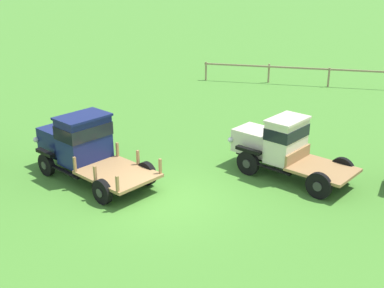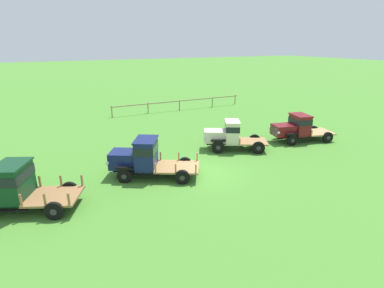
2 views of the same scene
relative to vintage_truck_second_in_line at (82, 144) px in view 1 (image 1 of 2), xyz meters
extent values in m
plane|color=#47842D|center=(3.33, -1.22, -1.13)|extent=(240.00, 240.00, 0.00)
cylinder|color=#997F60|center=(1.39, 15.01, -0.55)|extent=(0.12, 0.12, 1.16)
cylinder|color=#997F60|center=(5.31, 15.25, -0.55)|extent=(0.12, 0.12, 1.16)
cylinder|color=#997F60|center=(8.89, 14.97, -0.55)|extent=(0.12, 0.12, 1.16)
cube|color=#997F60|center=(8.98, 15.04, -0.09)|extent=(15.37, 0.08, 0.10)
cylinder|color=black|center=(-1.24, -0.37, -0.73)|extent=(0.80, 0.57, 0.81)
cylinder|color=#2D2D2D|center=(-1.30, -0.47, -0.73)|extent=(0.26, 0.17, 0.28)
cylinder|color=black|center=(-0.32, 1.26, -0.73)|extent=(0.80, 0.57, 0.81)
cylinder|color=#2D2D2D|center=(-0.27, 1.36, -0.73)|extent=(0.26, 0.17, 0.28)
cylinder|color=black|center=(1.51, -1.93, -0.73)|extent=(0.80, 0.57, 0.81)
cylinder|color=#2D2D2D|center=(1.45, -2.03, -0.73)|extent=(0.26, 0.17, 0.28)
cylinder|color=black|center=(2.43, -0.29, -0.73)|extent=(0.80, 0.57, 0.81)
cylinder|color=#2D2D2D|center=(2.48, -0.20, -0.73)|extent=(0.26, 0.17, 0.28)
cube|color=black|center=(0.53, -0.30, -0.64)|extent=(4.50, 3.15, 0.12)
cube|color=#141E51|center=(-0.98, 0.55, -0.12)|extent=(1.96, 1.88, 0.93)
cube|color=silver|center=(-1.61, 0.91, -0.17)|extent=(0.56, 0.93, 0.69)
sphere|color=silver|center=(-1.96, 0.30, -0.10)|extent=(0.20, 0.20, 0.20)
sphere|color=silver|center=(-1.27, 1.53, -0.10)|extent=(0.20, 0.20, 0.20)
cube|color=black|center=(-1.24, -0.37, -0.27)|extent=(0.91, 0.63, 0.12)
cube|color=black|center=(-0.32, 1.26, -0.27)|extent=(0.91, 0.63, 0.12)
cube|color=#141E51|center=(0.14, -0.08, 0.21)|extent=(1.74, 1.96, 1.60)
cube|color=black|center=(0.14, -0.08, 0.57)|extent=(1.79, 2.01, 0.45)
cube|color=#141E51|center=(0.14, -0.08, 1.05)|extent=(1.87, 2.08, 0.08)
cube|color=black|center=(-0.22, -0.93, -0.66)|extent=(1.36, 0.85, 0.05)
cube|color=black|center=(0.68, 0.67, -0.66)|extent=(1.36, 0.85, 0.05)
cube|color=#9E7547|center=(1.65, -0.93, -0.53)|extent=(3.02, 2.82, 0.10)
cube|color=#9E7547|center=(0.27, -1.17, -0.23)|extent=(0.11, 0.11, 0.51)
cube|color=#9E7547|center=(1.14, 0.38, -0.23)|extent=(0.11, 0.11, 0.51)
cube|color=#9E7547|center=(1.21, -1.71, -0.23)|extent=(0.11, 0.11, 0.51)
cube|color=#9E7547|center=(2.09, -0.16, -0.23)|extent=(0.11, 0.11, 0.51)
cube|color=#9E7547|center=(2.16, -2.24, -0.23)|extent=(0.11, 0.11, 0.51)
cube|color=#9E7547|center=(3.03, -0.69, -0.23)|extent=(0.11, 0.11, 0.51)
cylinder|color=black|center=(5.67, 1.27, -0.69)|extent=(0.85, 0.57, 0.88)
cylinder|color=#2D2D2D|center=(5.62, 1.18, -0.69)|extent=(0.28, 0.17, 0.31)
cylinder|color=black|center=(6.47, 2.72, -0.69)|extent=(0.85, 0.57, 0.88)
cylinder|color=#2D2D2D|center=(6.51, 2.81, -0.69)|extent=(0.28, 0.17, 0.31)
cylinder|color=black|center=(8.08, -0.05, -0.69)|extent=(0.85, 0.57, 0.88)
cylinder|color=#2D2D2D|center=(8.03, -0.13, -0.69)|extent=(0.28, 0.17, 0.31)
cylinder|color=black|center=(8.88, 1.41, -0.69)|extent=(0.85, 0.57, 0.88)
cylinder|color=#2D2D2D|center=(8.92, 1.50, -0.69)|extent=(0.28, 0.17, 0.31)
cube|color=black|center=(7.16, 1.40, -0.61)|extent=(4.01, 2.75, 0.12)
cube|color=beige|center=(5.87, 2.10, -0.13)|extent=(1.87, 1.74, 0.84)
cube|color=silver|center=(5.24, 2.45, -0.17)|extent=(0.49, 0.83, 0.63)
sphere|color=silver|center=(4.93, 1.91, -0.11)|extent=(0.20, 0.20, 0.20)
sphere|color=silver|center=(5.53, 3.00, -0.11)|extent=(0.20, 0.20, 0.20)
cube|color=black|center=(5.67, 1.27, -0.20)|extent=(0.98, 0.66, 0.12)
cube|color=black|center=(6.47, 2.72, -0.20)|extent=(0.98, 0.66, 0.12)
cube|color=beige|center=(6.93, 1.53, 0.18)|extent=(1.50, 1.72, 1.45)
cube|color=black|center=(6.93, 1.53, 0.50)|extent=(1.54, 1.76, 0.41)
cube|color=beige|center=(6.93, 1.53, 0.94)|extent=(1.61, 1.82, 0.08)
cube|color=black|center=(6.62, 0.77, -0.63)|extent=(1.18, 0.73, 0.05)
cube|color=black|center=(7.40, 2.20, -0.63)|extent=(1.18, 0.73, 0.05)
cube|color=#9E7547|center=(8.21, 0.83, -0.50)|extent=(2.58, 2.45, 0.10)
cube|color=#9E7547|center=(7.36, 1.29, -0.27)|extent=(0.83, 1.42, 0.44)
camera|label=1|loc=(7.23, -14.38, 6.02)|focal=45.00mm
camera|label=2|loc=(-4.53, -15.27, 6.17)|focal=28.00mm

